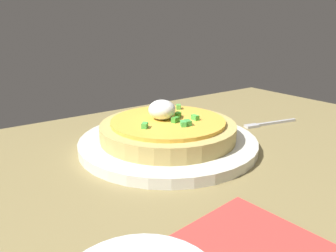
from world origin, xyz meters
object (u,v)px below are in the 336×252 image
plate (168,142)px  pizza (168,128)px  napkin (251,246)px  fork (267,124)px

plate → pizza: pizza is taller
napkin → plate: bearing=-108.5°
plate → napkin: plate is taller
pizza → fork: (-22.91, 2.07, -2.94)cm
pizza → fork: bearing=174.8°
pizza → fork: size_ratio=1.80×
plate → napkin: bearing=71.5°
pizza → napkin: 26.03cm
plate → fork: 22.99cm
pizza → napkin: pizza is taller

